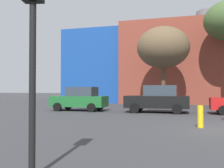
{
  "coord_description": "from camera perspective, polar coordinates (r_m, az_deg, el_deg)",
  "views": [
    {
      "loc": [
        -1.73,
        -11.2,
        1.57
      ],
      "look_at": [
        -7.24,
        8.02,
        2.01
      ],
      "focal_mm": 41.77,
      "sensor_mm": 36.0,
      "label": 1
    }
  ],
  "objects": [
    {
      "name": "parked_car_0",
      "position": [
        19.66,
        -7.05,
        -3.25
      ],
      "size": [
        4.1,
        2.01,
        1.78
      ],
      "rotation": [
        0.0,
        0.0,
        3.14
      ],
      "color": "#1E662D",
      "rests_on": "ground_plane"
    },
    {
      "name": "bollard_yellow_1",
      "position": [
        11.44,
        18.78,
        -6.76
      ],
      "size": [
        0.24,
        0.24,
        0.92
      ],
      "primitive_type": "cylinder",
      "color": "yellow",
      "rests_on": "ground_plane"
    },
    {
      "name": "traffic_light_near_left",
      "position": [
        5.04,
        -17.02,
        15.02
      ],
      "size": [
        0.41,
        0.39,
        4.05
      ],
      "rotation": [
        0.0,
        0.0,
        -1.33
      ],
      "color": "black",
      "rests_on": "ground_plane"
    },
    {
      "name": "parked_car_1",
      "position": [
        18.19,
        10.0,
        -3.26
      ],
      "size": [
        4.31,
        2.11,
        1.87
      ],
      "rotation": [
        0.0,
        0.0,
        3.14
      ],
      "color": "black",
      "rests_on": "ground_plane"
    },
    {
      "name": "bare_tree_0",
      "position": [
        24.68,
        11.13,
        7.79
      ],
      "size": [
        4.82,
        4.82,
        7.39
      ],
      "color": "brown",
      "rests_on": "ground_plane"
    },
    {
      "name": "building_backdrop",
      "position": [
        34.56,
        21.28,
        3.9
      ],
      "size": [
        35.89,
        12.28,
        11.28
      ],
      "color": "brown",
      "rests_on": "ground_plane"
    }
  ]
}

